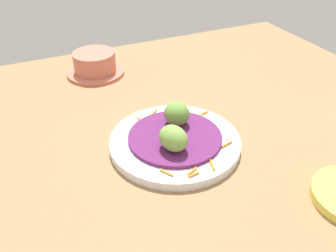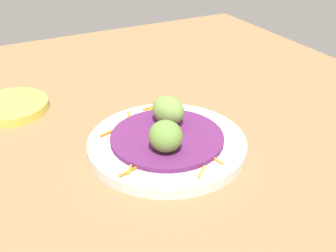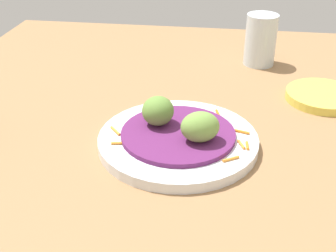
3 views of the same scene
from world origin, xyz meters
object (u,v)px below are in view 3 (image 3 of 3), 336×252
guac_scoop_center (200,127)px  side_plate_small (323,96)px  main_plate (178,141)px  guac_scoop_left (158,111)px  water_glass (261,40)px

guac_scoop_center → side_plate_small: guac_scoop_center is taller
main_plate → guac_scoop_left: (-1.90, -3.28, 3.73)cm
guac_scoop_left → water_glass: 36.47cm
main_plate → guac_scoop_left: guac_scoop_left is taller
main_plate → guac_scoop_center: guac_scoop_center is taller
guac_scoop_left → main_plate: bearing=59.9°
side_plate_small → water_glass: 19.73cm
guac_scoop_center → side_plate_small: 29.15cm
guac_scoop_center → main_plate: bearing=-120.1°
guac_scoop_center → water_glass: bearing=165.4°
water_glass → main_plate: bearing=-20.3°
guac_scoop_center → side_plate_small: bearing=135.5°
main_plate → guac_scoop_left: 5.32cm
main_plate → water_glass: bearing=159.7°
main_plate → water_glass: size_ratio=2.24×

